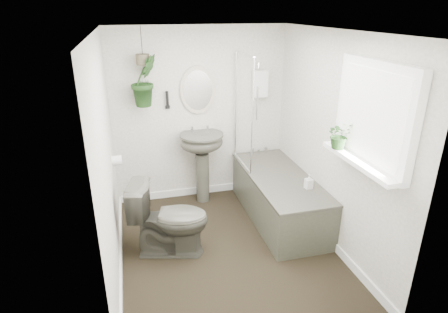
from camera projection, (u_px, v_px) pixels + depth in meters
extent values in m
cube|color=black|center=(227.00, 250.00, 4.15)|extent=(2.30, 2.80, 0.02)
cube|color=white|center=(228.00, 30.00, 3.28)|extent=(2.30, 2.80, 0.02)
cube|color=white|center=(200.00, 116.00, 4.98)|extent=(2.30, 0.02, 2.30)
cube|color=white|center=(284.00, 228.00, 2.45)|extent=(2.30, 0.02, 2.30)
cube|color=white|center=(106.00, 164.00, 3.45)|extent=(0.02, 2.80, 2.30)
cube|color=white|center=(333.00, 143.00, 3.99)|extent=(0.02, 2.80, 2.30)
cube|color=white|center=(227.00, 245.00, 4.13)|extent=(2.30, 2.80, 0.10)
cube|color=white|center=(260.00, 84.00, 4.96)|extent=(0.20, 0.10, 0.35)
ellipsoid|color=beige|center=(198.00, 90.00, 4.81)|extent=(0.46, 0.03, 0.62)
cylinder|color=black|center=(167.00, 100.00, 4.74)|extent=(0.04, 0.04, 0.22)
cylinder|color=white|center=(117.00, 160.00, 4.18)|extent=(0.11, 0.11, 0.11)
cube|color=white|center=(374.00, 115.00, 3.16)|extent=(0.08, 1.00, 0.90)
cube|color=white|center=(360.00, 161.00, 3.30)|extent=(0.18, 1.00, 0.04)
cube|color=white|center=(369.00, 115.00, 3.15)|extent=(0.01, 0.86, 0.76)
imported|color=#434238|center=(170.00, 218.00, 3.96)|extent=(0.90, 0.65, 0.83)
imported|color=black|center=(340.00, 135.00, 3.50)|extent=(0.27, 0.24, 0.26)
imported|color=black|center=(145.00, 81.00, 4.48)|extent=(0.43, 0.40, 0.62)
imported|color=black|center=(309.00, 181.00, 4.22)|extent=(0.08, 0.09, 0.17)
cylinder|color=brown|center=(143.00, 59.00, 4.39)|extent=(0.16, 0.16, 0.12)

